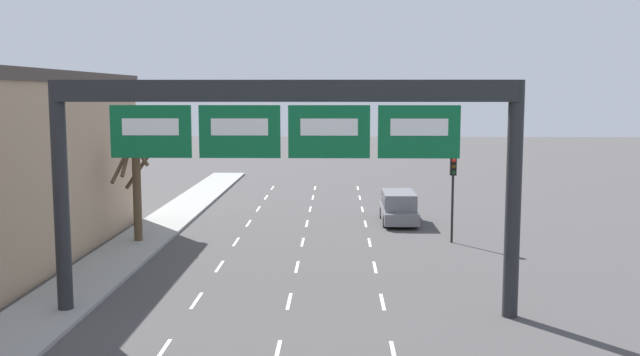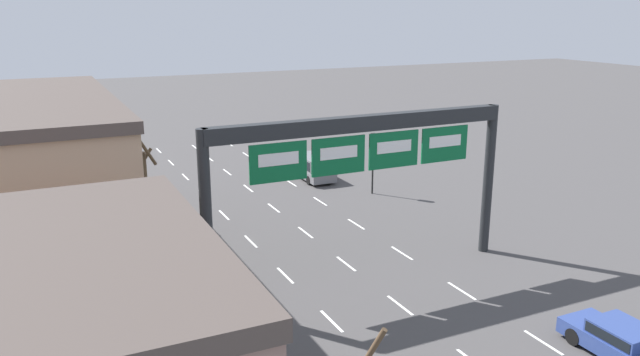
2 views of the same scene
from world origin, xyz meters
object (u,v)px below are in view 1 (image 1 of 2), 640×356
object	(u,v)px
suv_grey	(399,206)
traffic_light_near_gantry	(453,181)
tree_bare_second	(135,186)
sign_gantry	(285,133)

from	to	relation	value
suv_grey	traffic_light_near_gantry	bearing A→B (deg)	-67.93
suv_grey	traffic_light_near_gantry	size ratio (longest dim) A/B	1.13
traffic_light_near_gantry	tree_bare_second	distance (m)	15.47
sign_gantry	suv_grey	xyz separation A→B (m)	(5.18, 16.97, -5.06)
suv_grey	tree_bare_second	distance (m)	14.63
sign_gantry	suv_grey	world-z (taller)	sign_gantry
suv_grey	traffic_light_near_gantry	xyz separation A→B (m)	(2.16, -5.33, 2.06)
suv_grey	traffic_light_near_gantry	distance (m)	6.11
sign_gantry	traffic_light_near_gantry	world-z (taller)	sign_gantry
sign_gantry	tree_bare_second	size ratio (longest dim) A/B	2.73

